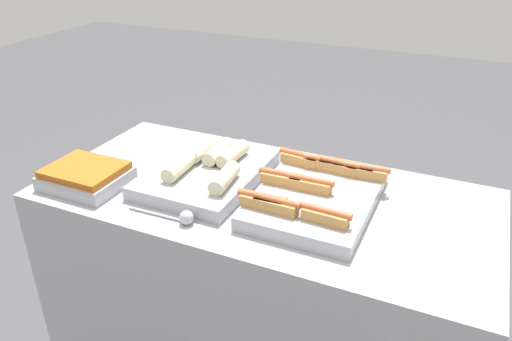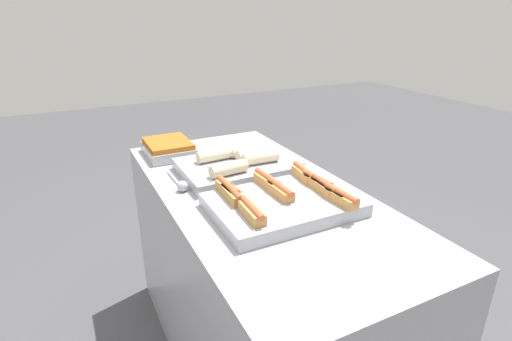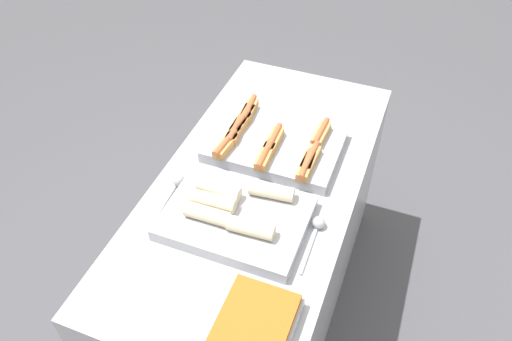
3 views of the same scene
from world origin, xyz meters
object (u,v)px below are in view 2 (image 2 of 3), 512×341
at_px(serving_spoon_near, 181,185).
at_px(tray_hotdogs, 284,201).
at_px(tray_wraps, 238,165).
at_px(serving_spoon_far, 297,164).
at_px(tray_side_front, 168,148).

bearing_deg(serving_spoon_near, tray_hotdogs, 39.70).
bearing_deg(tray_wraps, serving_spoon_near, -77.37).
xyz_separation_m(tray_hotdogs, serving_spoon_near, (-0.34, -0.29, -0.02)).
height_order(tray_wraps, serving_spoon_far, tray_wraps).
xyz_separation_m(tray_hotdogs, serving_spoon_far, (-0.34, 0.27, -0.02)).
height_order(serving_spoon_near, serving_spoon_far, same).
xyz_separation_m(tray_hotdogs, tray_side_front, (-0.78, -0.22, -0.00)).
bearing_deg(tray_hotdogs, tray_side_front, -164.22).
distance_m(tray_hotdogs, serving_spoon_far, 0.43).
relative_size(serving_spoon_near, serving_spoon_far, 0.93).
bearing_deg(tray_hotdogs, tray_wraps, -179.42).
distance_m(tray_wraps, serving_spoon_far, 0.28).
distance_m(serving_spoon_near, serving_spoon_far, 0.56).
distance_m(tray_hotdogs, serving_spoon_near, 0.45).
height_order(tray_hotdogs, serving_spoon_near, tray_hotdogs).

